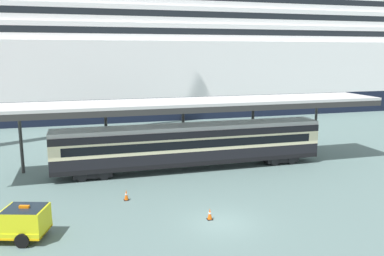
{
  "coord_description": "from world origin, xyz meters",
  "views": [
    {
      "loc": [
        -8.13,
        -21.93,
        10.47
      ],
      "look_at": [
        0.39,
        8.27,
        4.5
      ],
      "focal_mm": 37.34,
      "sensor_mm": 36.0,
      "label": 1
    }
  ],
  "objects": [
    {
      "name": "traffic_cone_near",
      "position": [
        -0.56,
        0.71,
        0.37
      ],
      "size": [
        0.36,
        0.36,
        0.76
      ],
      "color": "black",
      "rests_on": "ground"
    },
    {
      "name": "train_carriage",
      "position": [
        1.31,
        11.81,
        2.31
      ],
      "size": [
        24.23,
        2.81,
        4.11
      ],
      "color": "black",
      "rests_on": "ground"
    },
    {
      "name": "platform_canopy",
      "position": [
        1.31,
        12.24,
        5.93
      ],
      "size": [
        36.44,
        5.52,
        6.21
      ],
      "color": "silver",
      "rests_on": "ground"
    },
    {
      "name": "ground_plane",
      "position": [
        0.0,
        0.0,
        0.0
      ],
      "size": [
        400.0,
        400.0,
        0.0
      ],
      "primitive_type": "plane",
      "color": "slate"
    },
    {
      "name": "cruise_ship",
      "position": [
        11.46,
        51.36,
        10.54
      ],
      "size": [
        164.71,
        27.37,
        30.81
      ],
      "color": "black",
      "rests_on": "ground"
    },
    {
      "name": "service_truck",
      "position": [
        -12.34,
        1.25,
        0.99
      ],
      "size": [
        5.56,
        3.47,
        2.02
      ],
      "color": "yellow",
      "rests_on": "ground"
    },
    {
      "name": "traffic_cone_mid",
      "position": [
        -5.28,
        5.56,
        0.39
      ],
      "size": [
        0.36,
        0.36,
        0.79
      ],
      "color": "black",
      "rests_on": "ground"
    }
  ]
}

